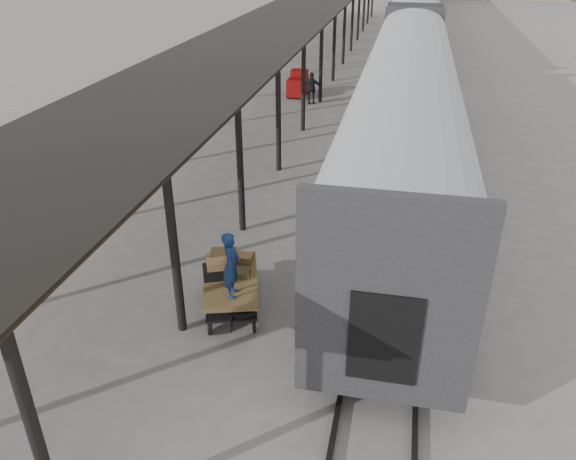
# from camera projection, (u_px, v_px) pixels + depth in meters

# --- Properties ---
(ground) EXTENTS (160.00, 160.00, 0.00)m
(ground) POSITION_uv_depth(u_px,v_px,m) (261.00, 288.00, 14.40)
(ground) COLOR slate
(ground) RESTS_ON ground
(train) EXTENTS (3.45, 76.01, 4.01)m
(train) POSITION_uv_depth(u_px,v_px,m) (415.00, 14.00, 41.75)
(train) COLOR silver
(train) RESTS_ON ground
(canopy) EXTENTS (4.90, 64.30, 4.15)m
(canopy) POSITION_uv_depth(u_px,v_px,m) (304.00, 8.00, 33.88)
(canopy) COLOR #422B19
(canopy) RESTS_ON ground
(rails) EXTENTS (1.54, 150.00, 0.12)m
(rails) POSITION_uv_depth(u_px,v_px,m) (411.00, 50.00, 43.16)
(rails) COLOR black
(rails) RESTS_ON ground
(baggage_cart) EXTENTS (1.89, 2.66, 0.86)m
(baggage_cart) POSITION_uv_depth(u_px,v_px,m) (231.00, 285.00, 13.33)
(baggage_cart) COLOR brown
(baggage_cart) RESTS_ON ground
(suitcase_stack) EXTENTS (1.16, 1.32, 0.45)m
(suitcase_stack) POSITION_uv_depth(u_px,v_px,m) (224.00, 264.00, 13.42)
(suitcase_stack) COLOR #333336
(suitcase_stack) RESTS_ON baggage_cart
(luggage_tug) EXTENTS (1.00, 1.59, 1.38)m
(luggage_tug) POSITION_uv_depth(u_px,v_px,m) (298.00, 85.00, 30.94)
(luggage_tug) COLOR maroon
(luggage_tug) RESTS_ON ground
(porter) EXTENTS (0.45, 0.62, 1.57)m
(porter) POSITION_uv_depth(u_px,v_px,m) (231.00, 265.00, 12.26)
(porter) COLOR navy
(porter) RESTS_ON baggage_cart
(pedestrian) EXTENTS (1.01, 0.53, 1.65)m
(pedestrian) POSITION_uv_depth(u_px,v_px,m) (312.00, 88.00, 29.43)
(pedestrian) COLOR black
(pedestrian) RESTS_ON ground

